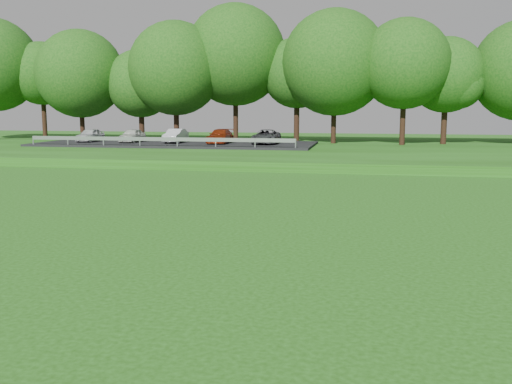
# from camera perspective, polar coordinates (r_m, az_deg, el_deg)

# --- Properties ---
(berm) EXTENTS (130.00, 30.00, 0.60)m
(berm) POSITION_cam_1_polar(r_m,az_deg,el_deg) (49.14, 19.99, 3.83)
(berm) COLOR #1A450D
(berm) RESTS_ON ground
(walking_path) EXTENTS (130.00, 1.60, 0.04)m
(walking_path) POSITION_cam_1_polar(r_m,az_deg,el_deg) (35.47, 23.45, 1.55)
(walking_path) COLOR gray
(walking_path) RESTS_ON ground
(treeline) EXTENTS (104.00, 7.00, 15.00)m
(treeline) POSITION_cam_1_polar(r_m,az_deg,el_deg) (53.13, 19.75, 12.59)
(treeline) COLOR #0F400E
(treeline) RESTS_ON berm
(parking_lot) EXTENTS (24.00, 9.00, 1.38)m
(parking_lot) POSITION_cam_1_polar(r_m,az_deg,el_deg) (49.83, -7.50, 5.18)
(parking_lot) COLOR black
(parking_lot) RESTS_ON berm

